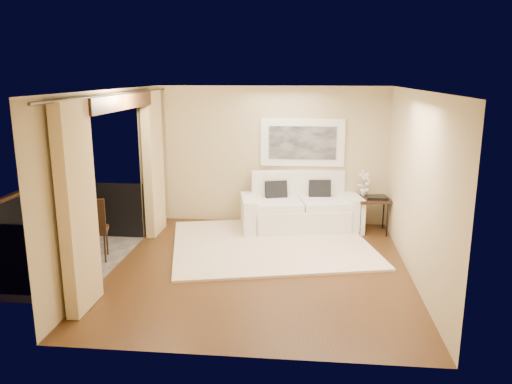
# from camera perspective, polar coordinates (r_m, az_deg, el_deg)

# --- Properties ---
(floor) EXTENTS (5.00, 5.00, 0.00)m
(floor) POSITION_cam_1_polar(r_m,az_deg,el_deg) (7.80, 0.50, -8.66)
(floor) COLOR #503117
(floor) RESTS_ON ground
(room_shell) EXTENTS (5.00, 6.40, 5.00)m
(room_shell) POSITION_cam_1_polar(r_m,az_deg,el_deg) (7.73, -15.63, 9.89)
(room_shell) COLOR white
(room_shell) RESTS_ON ground
(balcony) EXTENTS (1.81, 2.60, 1.17)m
(balcony) POSITION_cam_1_polar(r_m,az_deg,el_deg) (8.67, -21.95, -6.12)
(balcony) COLOR #605B56
(balcony) RESTS_ON ground
(curtains) EXTENTS (0.16, 4.80, 2.64)m
(curtains) POSITION_cam_1_polar(r_m,az_deg,el_deg) (7.88, -14.96, 1.27)
(curtains) COLOR #D7BC84
(curtains) RESTS_ON ground
(artwork) EXTENTS (1.62, 0.07, 0.92)m
(artwork) POSITION_cam_1_polar(r_m,az_deg,el_deg) (9.75, 5.32, 5.63)
(artwork) COLOR white
(artwork) RESTS_ON room_shell
(rug) EXTENTS (3.94, 3.62, 0.04)m
(rug) POSITION_cam_1_polar(r_m,az_deg,el_deg) (8.79, 1.72, -5.91)
(rug) COLOR #FFEACD
(rug) RESTS_ON floor
(sofa) EXTENTS (2.39, 1.38, 1.08)m
(sofa) POSITION_cam_1_polar(r_m,az_deg,el_deg) (9.64, 5.04, -1.97)
(sofa) COLOR white
(sofa) RESTS_ON floor
(side_table) EXTENTS (0.70, 0.70, 0.66)m
(side_table) POSITION_cam_1_polar(r_m,az_deg,el_deg) (9.57, 13.23, -1.01)
(side_table) COLOR black
(side_table) RESTS_ON floor
(tray) EXTENTS (0.39, 0.29, 0.05)m
(tray) POSITION_cam_1_polar(r_m,az_deg,el_deg) (9.51, 13.63, -0.62)
(tray) COLOR black
(tray) RESTS_ON side_table
(orchid) EXTENTS (0.32, 0.30, 0.51)m
(orchid) POSITION_cam_1_polar(r_m,az_deg,el_deg) (9.60, 12.30, 0.99)
(orchid) COLOR white
(orchid) RESTS_ON side_table
(bistro_table) EXTENTS (0.69, 0.69, 0.68)m
(bistro_table) POSITION_cam_1_polar(r_m,az_deg,el_deg) (8.37, -21.37, -3.74)
(bistro_table) COLOR black
(bistro_table) RESTS_ON balcony
(balcony_chair_far) EXTENTS (0.57, 0.57, 1.05)m
(balcony_chair_far) POSITION_cam_1_polar(r_m,az_deg,el_deg) (8.26, -18.26, -3.61)
(balcony_chair_far) COLOR black
(balcony_chair_far) RESTS_ON balcony
(balcony_chair_near) EXTENTS (0.49, 0.50, 1.08)m
(balcony_chair_near) POSITION_cam_1_polar(r_m,az_deg,el_deg) (7.86, -20.99, -4.52)
(balcony_chair_near) COLOR black
(balcony_chair_near) RESTS_ON balcony
(ice_bucket) EXTENTS (0.18, 0.18, 0.20)m
(ice_bucket) POSITION_cam_1_polar(r_m,az_deg,el_deg) (8.46, -22.05, -2.34)
(ice_bucket) COLOR silver
(ice_bucket) RESTS_ON bistro_table
(candle) EXTENTS (0.06, 0.06, 0.07)m
(candle) POSITION_cam_1_polar(r_m,az_deg,el_deg) (8.49, -20.83, -2.63)
(candle) COLOR red
(candle) RESTS_ON bistro_table
(vase) EXTENTS (0.04, 0.04, 0.18)m
(vase) POSITION_cam_1_polar(r_m,az_deg,el_deg) (8.13, -22.08, -3.03)
(vase) COLOR silver
(vase) RESTS_ON bistro_table
(glass_a) EXTENTS (0.06, 0.06, 0.12)m
(glass_a) POSITION_cam_1_polar(r_m,az_deg,el_deg) (8.24, -20.74, -2.91)
(glass_a) COLOR white
(glass_a) RESTS_ON bistro_table
(glass_b) EXTENTS (0.06, 0.06, 0.12)m
(glass_b) POSITION_cam_1_polar(r_m,az_deg,el_deg) (8.25, -20.48, -2.87)
(glass_b) COLOR white
(glass_b) RESTS_ON bistro_table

